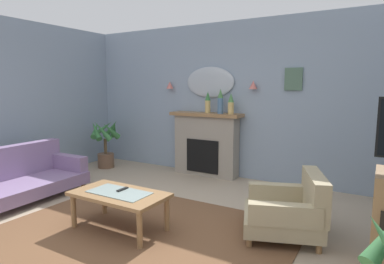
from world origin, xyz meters
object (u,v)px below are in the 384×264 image
Objects in this scene: wall_mirror at (210,82)px; coffee_table at (119,197)px; mantel_vase_left at (220,101)px; wall_sconce_left at (170,85)px; wall_sconce_right at (253,85)px; tv_remote at (123,190)px; mantel_vase_centre at (231,104)px; armchair_in_corner at (290,209)px; mantel_vase_right at (208,102)px; potted_plant_tall_palm at (105,142)px; floral_couch at (19,178)px; fireplace at (206,145)px; framed_picture at (294,79)px.

wall_mirror is 3.02m from coffee_table.
mantel_vase_left is 1.19m from wall_sconce_left.
tv_remote is at bearing -103.37° from wall_sconce_right.
mantel_vase_centre is 0.65m from wall_mirror.
coffee_table is 1.91m from armchair_in_corner.
mantel_vase_left is (0.25, 0.00, 0.02)m from mantel_vase_right.
wall_sconce_right is 3.14m from potted_plant_tall_palm.
floral_couch is (-2.57, -2.62, -1.34)m from wall_sconce_right.
mantel_vase_right is 2.75× the size of wall_sconce_right.
fireplace is 1.24× the size of coffee_table.
fireplace is at bearing 55.69° from floral_couch.
framed_picture is at bearing 10.20° from mantel_vase_centre.
mantel_vase_right reaches higher than fireplace.
floral_couch is (-0.87, -2.62, -1.34)m from wall_sconce_left.
potted_plant_tall_palm is at bearing 163.21° from armchair_in_corner.
wall_sconce_left and wall_sconce_right have the same top height.
mantel_vase_left is 2.62m from armchair_in_corner.
armchair_in_corner is at bearing -45.54° from mantel_vase_left.
tv_remote reaches higher than coffee_table.
framed_picture is at bearing 7.08° from mantel_vase_right.
fireplace reaches higher than potted_plant_tall_palm.
armchair_in_corner is (1.72, 0.83, -0.08)m from coffee_table.
potted_plant_tall_palm is at bearing -166.31° from mantel_vase_right.
wall_sconce_left is 2.35m from framed_picture.
coffee_table is (0.25, -2.56, -0.19)m from fireplace.
potted_plant_tall_palm is (-2.25, 1.96, 0.08)m from tv_remote.
coffee_table is at bearing -84.39° from fireplace.
wall_mirror is at bearing 106.39° from mantel_vase_right.
wall_sconce_right reaches higher than coffee_table.
mantel_vase_left is 0.63m from wall_sconce_right.
mantel_vase_centre is at bearing -169.80° from framed_picture.
wall_mirror is at bearing 3.37° from wall_sconce_left.
floral_couch is at bearing -167.89° from armchair_in_corner.
potted_plant_tall_palm is (-2.31, -0.50, -0.85)m from mantel_vase_left.
wall_mirror is 0.55× the size of floral_couch.
mantel_vase_centre is at bearing 83.89° from tv_remote.
framed_picture is 0.21× the size of floral_couch.
tv_remote is (-0.02, 0.07, 0.07)m from coffee_table.
floral_couch is 3.78m from armchair_in_corner.
wall_sconce_left is (-1.35, 0.12, 0.32)m from mantel_vase_centre.
potted_plant_tall_palm is (-2.01, -0.67, -1.18)m from wall_mirror.
mantel_vase_centre reaches higher than potted_plant_tall_palm.
mantel_vase_right is at bearing -172.92° from framed_picture.
floral_couch is at bearing -140.28° from framed_picture.
coffee_table is (-1.25, -2.72, -1.37)m from framed_picture.
mantel_vase_centre is 2.72m from coffee_table.
mantel_vase_centre reaches higher than tv_remote.
floral_couch is 1.67× the size of armchair_in_corner.
armchair_in_corner is (2.82, -1.83, -1.35)m from wall_sconce_left.
wall_sconce_right is 0.66m from framed_picture.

